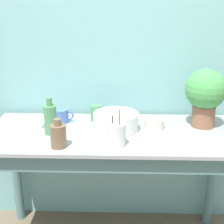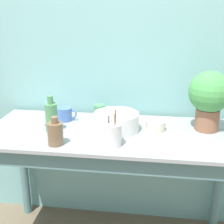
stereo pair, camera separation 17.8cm
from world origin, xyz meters
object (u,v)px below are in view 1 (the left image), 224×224
bottle_short (58,135)px  mug_blue (61,116)px  tray_board (27,122)px  bowl_small_cream (154,124)px  mug_green (97,113)px  utensil_cup (116,135)px  bottle_tall (50,119)px  potted_plant (205,93)px  bowl_wash_large (116,122)px

bottle_short → mug_blue: (-0.05, 0.36, -0.02)m
tray_board → bowl_small_cream: bearing=-4.8°
mug_green → bowl_small_cream: bearing=-19.6°
utensil_cup → tray_board: 0.65m
bottle_tall → bowl_small_cream: bottle_tall is taller
potted_plant → mug_green: size_ratio=3.23×
utensil_cup → mug_green: bearing=109.3°
mug_blue → utensil_cup: (0.35, -0.33, 0.02)m
mug_blue → utensil_cup: 0.48m
bowl_wash_large → tray_board: size_ratio=1.08×
bowl_small_cream → utensil_cup: (-0.22, -0.25, 0.03)m
bottle_short → mug_blue: bottle_short is taller
potted_plant → mug_blue: size_ratio=2.77×
bottle_tall → utensil_cup: 0.41m
mug_green → tray_board: bearing=-172.1°
mug_green → tray_board: 0.44m
bottle_tall → bottle_short: bottle_tall is taller
bowl_small_cream → tray_board: bearing=175.2°
bowl_wash_large → bowl_small_cream: size_ratio=2.25×
bottle_tall → bottle_short: bearing=-66.2°
bottle_tall → bowl_small_cream: bearing=9.5°
bottle_short → bowl_wash_large: bearing=39.3°
potted_plant → tray_board: bearing=178.9°
bottle_tall → bowl_small_cream: size_ratio=1.84×
potted_plant → utensil_cup: potted_plant is taller
bottle_short → mug_blue: 0.36m
bottle_tall → mug_green: 0.34m
bottle_short → bowl_small_cream: (0.52, 0.28, -0.04)m
utensil_cup → tray_board: bearing=150.8°
bowl_wash_large → mug_green: bearing=127.1°
potted_plant → bowl_wash_large: bearing=-170.9°
bottle_short → utensil_cup: size_ratio=0.78×
potted_plant → mug_green: potted_plant is taller
mug_blue → mug_green: mug_green is taller
tray_board → bowl_wash_large: bearing=-10.7°
mug_blue → utensil_cup: bearing=-43.6°
bottle_tall → mug_blue: bearing=81.8°
bowl_wash_large → bottle_short: bottle_short is taller
bowl_small_cream → tray_board: bowl_small_cream is taller
potted_plant → bowl_wash_large: (-0.53, -0.08, -0.15)m
bowl_wash_large → utensil_cup: (0.01, -0.21, 0.01)m
potted_plant → bottle_tall: (-0.89, -0.14, -0.12)m
bowl_small_cream → utensil_cup: utensil_cup is taller
potted_plant → bowl_wash_large: potted_plant is taller
bowl_wash_large → utensil_cup: size_ratio=1.32×
bowl_wash_large → mug_green: bowl_wash_large is taller
bowl_wash_large → bottle_short: (-0.29, -0.24, 0.01)m
bottle_tall → tray_board: bottle_tall is taller
bottle_tall → utensil_cup: bottle_tall is taller
mug_green → bowl_wash_large: bearing=-52.9°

